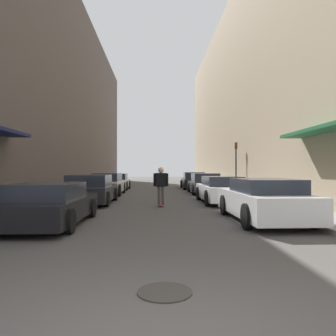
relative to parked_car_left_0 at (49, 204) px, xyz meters
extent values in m
plane|color=#4C4947|center=(3.08, 12.16, -0.57)|extent=(103.87, 103.87, 0.00)
cube|color=gray|center=(-1.96, 16.88, -0.51)|extent=(1.80, 47.22, 0.12)
cube|color=gray|center=(8.12, 16.88, -0.51)|extent=(1.80, 47.22, 0.12)
cube|color=#564C47|center=(-4.86, 16.88, 6.94)|extent=(4.00, 47.22, 15.04)
cube|color=tan|center=(11.02, 16.88, 7.21)|extent=(4.00, 47.22, 15.57)
cube|color=#1E6038|center=(8.62, 1.53, 2.33)|extent=(1.00, 4.80, 0.12)
cube|color=black|center=(0.00, 0.05, -0.12)|extent=(1.92, 4.50, 0.58)
cube|color=#232833|center=(0.00, -0.17, 0.39)|extent=(1.69, 2.34, 0.43)
cylinder|color=black|center=(-0.94, 1.45, -0.27)|extent=(0.18, 0.61, 0.61)
cylinder|color=black|center=(0.94, 1.45, -0.27)|extent=(0.18, 0.61, 0.61)
cylinder|color=black|center=(0.94, -1.34, -0.27)|extent=(0.18, 0.61, 0.61)
cube|color=#232326|center=(0.03, 5.85, -0.08)|extent=(1.99, 4.56, 0.63)
cube|color=#232833|center=(0.03, 5.62, 0.49)|extent=(1.73, 2.38, 0.51)
cylinder|color=black|center=(-0.92, 7.25, -0.25)|extent=(0.18, 0.64, 0.64)
cylinder|color=black|center=(0.97, 7.25, -0.25)|extent=(0.18, 0.64, 0.64)
cylinder|color=black|center=(-0.92, 4.44, -0.25)|extent=(0.18, 0.64, 0.64)
cylinder|color=black|center=(0.97, 4.44, -0.25)|extent=(0.18, 0.64, 0.64)
cube|color=silver|center=(0.04, 11.13, -0.05)|extent=(1.84, 4.45, 0.66)
cube|color=#232833|center=(0.04, 10.91, 0.52)|extent=(1.57, 2.33, 0.48)
cylinder|color=black|center=(-0.80, 12.49, -0.22)|extent=(0.18, 0.71, 0.71)
cylinder|color=black|center=(0.89, 12.49, -0.22)|extent=(0.18, 0.71, 0.71)
cylinder|color=black|center=(-0.80, 9.76, -0.22)|extent=(0.18, 0.71, 0.71)
cylinder|color=black|center=(0.89, 9.76, -0.22)|extent=(0.18, 0.71, 0.71)
cube|color=silver|center=(-0.09, 16.48, -0.10)|extent=(1.87, 3.97, 0.58)
cube|color=#232833|center=(-0.09, 16.28, 0.44)|extent=(1.64, 2.07, 0.49)
cylinder|color=black|center=(-1.00, 17.71, -0.24)|extent=(0.18, 0.68, 0.68)
cylinder|color=black|center=(0.82, 17.71, -0.24)|extent=(0.18, 0.68, 0.68)
cylinder|color=black|center=(-1.00, 15.25, -0.24)|extent=(0.18, 0.68, 0.68)
cylinder|color=black|center=(0.82, 15.25, -0.24)|extent=(0.18, 0.68, 0.68)
cube|color=silver|center=(6.26, 0.47, -0.04)|extent=(1.85, 4.55, 0.69)
cube|color=#232833|center=(6.26, 0.24, 0.51)|extent=(1.61, 2.37, 0.40)
cylinder|color=black|center=(5.37, 1.88, -0.23)|extent=(0.18, 0.68, 0.68)
cylinder|color=black|center=(7.15, 1.88, -0.23)|extent=(0.18, 0.68, 0.68)
cylinder|color=black|center=(5.37, -0.94, -0.23)|extent=(0.18, 0.68, 0.68)
cylinder|color=black|center=(7.15, -0.94, -0.23)|extent=(0.18, 0.68, 0.68)
cube|color=silver|center=(6.07, 5.97, -0.07)|extent=(1.78, 4.65, 0.63)
cube|color=#232833|center=(6.07, 5.74, 0.45)|extent=(1.56, 2.42, 0.42)
cylinder|color=black|center=(5.21, 7.41, -0.23)|extent=(0.18, 0.69, 0.69)
cylinder|color=black|center=(6.93, 7.41, -0.23)|extent=(0.18, 0.69, 0.69)
cylinder|color=black|center=(5.21, 4.53, -0.23)|extent=(0.18, 0.69, 0.69)
cylinder|color=black|center=(6.93, 4.53, -0.23)|extent=(0.18, 0.69, 0.69)
cube|color=#232326|center=(6.20, 11.94, -0.10)|extent=(1.81, 4.41, 0.60)
cube|color=#232833|center=(6.20, 11.72, 0.47)|extent=(1.59, 2.30, 0.55)
cylinder|color=black|center=(5.32, 13.30, -0.25)|extent=(0.18, 0.66, 0.66)
cylinder|color=black|center=(7.07, 13.30, -0.25)|extent=(0.18, 0.66, 0.66)
cylinder|color=black|center=(5.32, 10.57, -0.25)|extent=(0.18, 0.66, 0.66)
cylinder|color=black|center=(7.07, 10.57, -0.25)|extent=(0.18, 0.66, 0.66)
cube|color=black|center=(6.11, 17.51, -0.08)|extent=(1.89, 4.76, 0.63)
cube|color=#232833|center=(6.11, 17.28, 0.50)|extent=(1.61, 2.49, 0.54)
cylinder|color=black|center=(5.25, 18.97, -0.24)|extent=(0.18, 0.66, 0.66)
cylinder|color=black|center=(6.97, 18.97, -0.24)|extent=(0.18, 0.66, 0.66)
cylinder|color=black|center=(5.25, 16.05, -0.24)|extent=(0.18, 0.66, 0.66)
cylinder|color=black|center=(6.97, 16.05, -0.24)|extent=(0.18, 0.66, 0.66)
cube|color=#B2231E|center=(3.23, 4.56, -0.51)|extent=(0.20, 0.78, 0.02)
cylinder|color=beige|center=(3.16, 4.81, -0.55)|extent=(0.03, 0.06, 0.06)
cylinder|color=beige|center=(3.31, 4.81, -0.55)|extent=(0.03, 0.06, 0.06)
cylinder|color=beige|center=(3.16, 4.31, -0.55)|extent=(0.03, 0.06, 0.06)
cylinder|color=beige|center=(3.31, 4.31, -0.55)|extent=(0.03, 0.06, 0.06)
cylinder|color=#47423D|center=(3.15, 4.56, -0.12)|extent=(0.11, 0.11, 0.76)
cylinder|color=#47423D|center=(3.31, 4.56, -0.12)|extent=(0.11, 0.11, 0.76)
cube|color=black|center=(3.23, 4.56, 0.55)|extent=(0.45, 0.20, 0.58)
sphere|color=beige|center=(3.23, 4.56, 0.96)|extent=(0.24, 0.24, 0.24)
cylinder|color=black|center=(2.96, 4.56, 0.55)|extent=(0.09, 0.09, 0.55)
cylinder|color=black|center=(3.51, 4.56, 0.55)|extent=(0.09, 0.09, 0.55)
cylinder|color=#332D28|center=(3.13, -5.19, -0.57)|extent=(0.70, 0.70, 0.02)
cylinder|color=#2D2D2D|center=(8.52, 12.90, 1.20)|extent=(0.10, 0.10, 3.30)
cube|color=#332D0F|center=(8.52, 12.90, 2.62)|extent=(0.16, 0.16, 0.45)
sphere|color=red|center=(8.52, 12.82, 2.74)|extent=(0.11, 0.11, 0.11)
camera|label=1|loc=(3.02, -9.32, 0.97)|focal=35.00mm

